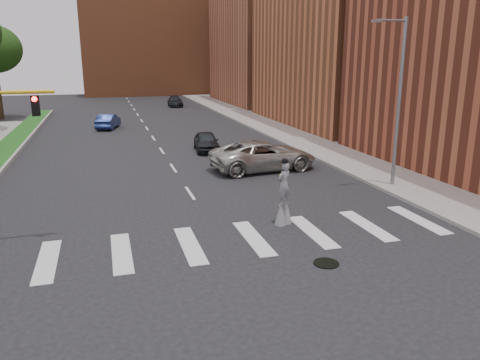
# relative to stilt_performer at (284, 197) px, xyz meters

# --- Properties ---
(ground_plane) EXTENTS (160.00, 160.00, 0.00)m
(ground_plane) POSITION_rel_stilt_performer_xyz_m (-3.04, -2.22, -1.19)
(ground_plane) COLOR black
(ground_plane) RESTS_ON ground
(median_curb) EXTENTS (0.20, 60.00, 0.28)m
(median_curb) POSITION_rel_stilt_performer_xyz_m (-13.49, 17.78, -1.05)
(median_curb) COLOR #999993
(median_curb) RESTS_ON ground
(sidewalk_right) EXTENTS (5.00, 90.00, 0.18)m
(sidewalk_right) POSITION_rel_stilt_performer_xyz_m (9.46, 22.78, -1.10)
(sidewalk_right) COLOR gray
(sidewalk_right) RESTS_ON ground
(manhole) EXTENTS (0.90, 0.90, 0.04)m
(manhole) POSITION_rel_stilt_performer_xyz_m (-0.04, -4.22, -1.17)
(manhole) COLOR black
(manhole) RESTS_ON ground
(building_mid) EXTENTS (16.00, 22.00, 24.00)m
(building_mid) POSITION_rel_stilt_performer_xyz_m (18.96, 27.78, 10.81)
(building_mid) COLOR #A65834
(building_mid) RESTS_ON ground
(building_far) EXTENTS (16.00, 22.00, 20.00)m
(building_far) POSITION_rel_stilt_performer_xyz_m (18.96, 51.78, 8.81)
(building_far) COLOR #A65A3D
(building_far) RESTS_ON ground
(building_backdrop) EXTENTS (26.00, 14.00, 18.00)m
(building_backdrop) POSITION_rel_stilt_performer_xyz_m (2.96, 75.78, 7.81)
(building_backdrop) COLOR #A65834
(building_backdrop) RESTS_ON ground
(streetlight) EXTENTS (2.05, 0.20, 9.00)m
(streetlight) POSITION_rel_stilt_performer_xyz_m (7.86, 3.78, 3.70)
(streetlight) COLOR slate
(streetlight) RESTS_ON ground
(stilt_performer) EXTENTS (0.81, 0.69, 2.93)m
(stilt_performer) POSITION_rel_stilt_performer_xyz_m (0.00, 0.00, 0.00)
(stilt_performer) COLOR black
(stilt_performer) RESTS_ON ground
(suv_crossing) EXTENTS (7.03, 3.76, 1.88)m
(suv_crossing) POSITION_rel_stilt_performer_xyz_m (2.43, 9.68, -0.25)
(suv_crossing) COLOR #BBB9B0
(suv_crossing) RESTS_ON ground
(car_near) EXTENTS (2.13, 4.42, 1.46)m
(car_near) POSITION_rel_stilt_performer_xyz_m (0.26, 16.75, -0.47)
(car_near) COLOR black
(car_near) RESTS_ON ground
(car_mid) EXTENTS (2.66, 4.71, 1.47)m
(car_mid) POSITION_rel_stilt_performer_xyz_m (-6.74, 30.73, -0.46)
(car_mid) COLOR navy
(car_mid) RESTS_ON ground
(car_far) EXTENTS (2.34, 5.04, 1.43)m
(car_far) POSITION_rel_stilt_performer_xyz_m (2.96, 50.16, -0.48)
(car_far) COLOR black
(car_far) RESTS_ON ground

